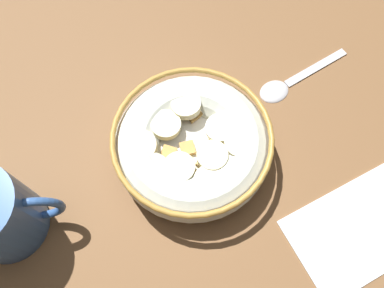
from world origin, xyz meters
The scene contains 4 objects.
ground_plane centered at (0.00, 0.00, -1.00)cm, with size 106.04×106.04×2.00cm, color brown.
cereal_bowl centered at (-0.01, -0.04, 2.83)cm, with size 16.99×16.99×5.19cm.
spoon centered at (12.91, 7.24, 0.34)cm, with size 12.85×6.94×0.80cm.
folded_napkin centered at (16.65, -11.08, 0.15)cm, with size 15.78×9.47×0.30cm, color silver.
Camera 1 is at (-2.56, -15.95, 40.99)cm, focal length 36.02 mm.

